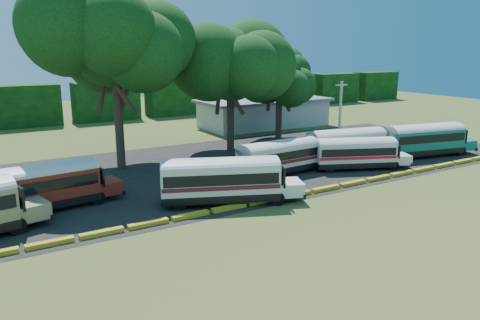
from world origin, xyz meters
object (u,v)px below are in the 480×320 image
bus_cream_west (223,178)px  bus_white_red (357,152)px  bus_red (39,185)px  bus_teal (425,138)px  tree_west (114,39)px

bus_cream_west → bus_white_red: (15.66, 2.27, -0.25)m
bus_red → bus_cream_west: 12.92m
bus_white_red → bus_red: bearing=-163.1°
bus_red → bus_teal: size_ratio=0.96×
bus_white_red → tree_west: (-18.97, 11.77, 10.27)m
bus_white_red → bus_cream_west: bearing=-148.9°
bus_teal → tree_west: 32.82m
bus_teal → bus_cream_west: bearing=-163.0°
bus_red → bus_cream_west: size_ratio=0.98×
bus_red → bus_teal: 37.68m
bus_white_red → bus_teal: 10.07m
bus_red → bus_white_red: 27.66m
bus_red → bus_white_red: bus_red is taller
bus_teal → tree_west: (-29.03, 11.61, 9.99)m
bus_red → bus_cream_west: bus_cream_west is taller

